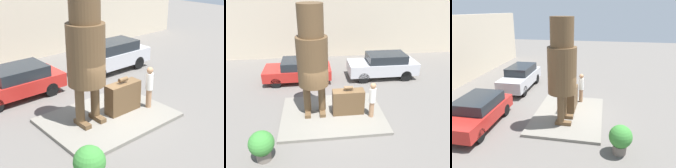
# 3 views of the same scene
# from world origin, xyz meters

# --- Properties ---
(ground_plane) EXTENTS (60.00, 60.00, 0.00)m
(ground_plane) POSITION_xyz_m (0.00, 0.00, 0.00)
(ground_plane) COLOR #605B56
(pedestal) EXTENTS (4.89, 3.59, 0.13)m
(pedestal) POSITION_xyz_m (0.00, 0.00, 0.07)
(pedestal) COLOR slate
(pedestal) RESTS_ON ground_plane
(statue_figure) EXTENTS (1.37, 1.37, 5.07)m
(statue_figure) POSITION_xyz_m (-0.84, 0.18, 3.10)
(statue_figure) COLOR brown
(statue_figure) RESTS_ON pedestal
(giant_suitcase) EXTENTS (1.49, 0.55, 1.44)m
(giant_suitcase) POSITION_xyz_m (0.75, -0.03, 0.75)
(giant_suitcase) COLOR brown
(giant_suitcase) RESTS_ON pedestal
(tourist) EXTENTS (0.30, 0.30, 1.75)m
(tourist) POSITION_xyz_m (1.79, -0.47, 1.09)
(tourist) COLOR #A87A56
(tourist) RESTS_ON pedestal
(parked_car_red) EXTENTS (4.17, 1.86, 1.44)m
(parked_car_red) POSITION_xyz_m (-1.77, 4.21, 0.77)
(parked_car_red) COLOR #B2231E
(parked_car_red) RESTS_ON ground_plane
(parked_car_silver) EXTENTS (4.47, 1.71, 1.65)m
(parked_car_silver) POSITION_xyz_m (3.74, 4.13, 0.88)
(parked_car_silver) COLOR #B7B7BC
(parked_car_silver) RESTS_ON ground_plane
(planter_pot) EXTENTS (0.92, 0.92, 1.22)m
(planter_pot) POSITION_xyz_m (-2.81, -2.54, 0.69)
(planter_pot) COLOR #70665B
(planter_pot) RESTS_ON ground_plane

